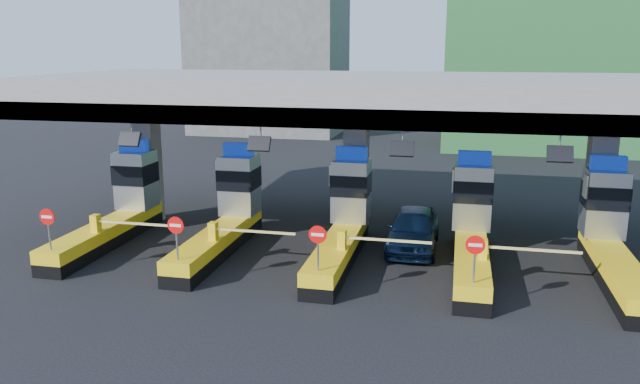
# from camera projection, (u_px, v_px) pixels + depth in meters

# --- Properties ---
(ground) EXTENTS (120.00, 120.00, 0.00)m
(ground) POSITION_uv_depth(u_px,v_px,m) (343.00, 255.00, 25.21)
(ground) COLOR black
(ground) RESTS_ON ground
(toll_canopy) EXTENTS (28.00, 12.09, 7.00)m
(toll_canopy) POSITION_uv_depth(u_px,v_px,m) (357.00, 97.00, 26.55)
(toll_canopy) COLOR slate
(toll_canopy) RESTS_ON ground
(toll_lane_far_left) EXTENTS (4.43, 8.00, 4.16)m
(toll_lane_far_left) POSITION_uv_depth(u_px,v_px,m) (120.00, 207.00, 27.28)
(toll_lane_far_left) COLOR black
(toll_lane_far_left) RESTS_ON ground
(toll_lane_left) EXTENTS (4.43, 8.00, 4.16)m
(toll_lane_left) POSITION_uv_depth(u_px,v_px,m) (228.00, 213.00, 26.22)
(toll_lane_left) COLOR black
(toll_lane_left) RESTS_ON ground
(toll_lane_center) EXTENTS (4.43, 8.00, 4.16)m
(toll_lane_center) POSITION_uv_depth(u_px,v_px,m) (345.00, 220.00, 25.16)
(toll_lane_center) COLOR black
(toll_lane_center) RESTS_ON ground
(toll_lane_right) EXTENTS (4.43, 8.00, 4.16)m
(toll_lane_right) POSITION_uv_depth(u_px,v_px,m) (472.00, 228.00, 24.10)
(toll_lane_right) COLOR black
(toll_lane_right) RESTS_ON ground
(toll_lane_far_right) EXTENTS (4.43, 8.00, 4.16)m
(toll_lane_far_right) POSITION_uv_depth(u_px,v_px,m) (610.00, 236.00, 23.04)
(toll_lane_far_right) COLOR black
(toll_lane_far_right) RESTS_ON ground
(bg_building_concrete) EXTENTS (14.00, 10.00, 18.00)m
(bg_building_concrete) POSITION_uv_depth(u_px,v_px,m) (270.00, 39.00, 60.36)
(bg_building_concrete) COLOR #4C4C49
(bg_building_concrete) RESTS_ON ground
(van) EXTENTS (2.03, 5.00, 1.70)m
(van) POSITION_uv_depth(u_px,v_px,m) (413.00, 229.00, 25.87)
(van) COLOR black
(van) RESTS_ON ground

